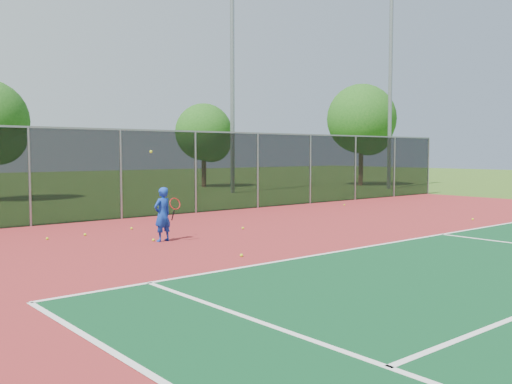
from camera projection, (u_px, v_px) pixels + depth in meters
court_apron at (433, 248)px, 13.46m from camera, size 30.00×20.00×0.02m
fence_back at (195, 171)px, 21.01m from camera, size 30.00×0.06×3.03m
tennis_player at (163, 214)px, 14.30m from camera, size 0.59×0.62×2.29m
practice_ball_1 at (85, 235)px, 15.28m from camera, size 0.07×0.07×0.07m
practice_ball_2 at (241, 255)px, 12.21m from camera, size 0.07×0.07×0.07m
practice_ball_3 at (153, 240)px, 14.35m from camera, size 0.07×0.07×0.07m
practice_ball_4 at (47, 239)px, 14.57m from camera, size 0.07×0.07×0.07m
practice_ball_5 at (243, 228)px, 16.59m from camera, size 0.07×0.07×0.07m
practice_ball_6 at (344, 205)px, 23.92m from camera, size 0.07×0.07×0.07m
practice_ball_7 at (473, 219)px, 18.78m from camera, size 0.07×0.07×0.07m
practice_ball_8 at (132, 228)px, 16.51m from camera, size 0.07×0.07×0.07m
floodlight_n at (232, 63)px, 31.13m from camera, size 0.90×0.40×12.68m
floodlight_ne at (390, 73)px, 34.77m from camera, size 0.90×0.40×12.68m
tree_back_mid at (206, 135)px, 36.73m from camera, size 3.68×3.68×5.40m
tree_back_right at (363, 122)px, 38.30m from camera, size 4.65×4.65×6.83m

